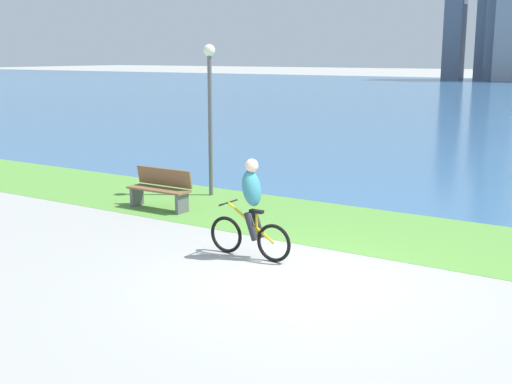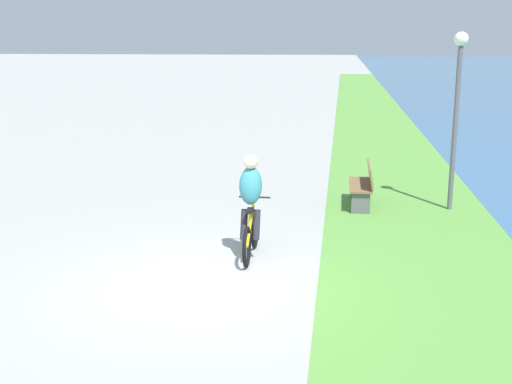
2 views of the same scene
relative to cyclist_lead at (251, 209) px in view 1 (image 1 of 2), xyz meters
name	(u,v)px [view 1 (image 1 of 2)]	position (x,y,z in m)	size (l,w,h in m)	color
ground_plane	(301,280)	(1.26, -0.55, -0.84)	(300.00, 300.00, 0.00)	#9E9E99
grass_strip_bayside	(385,231)	(1.26, 2.77, -0.83)	(120.00, 3.30, 0.01)	#59933D
cyclist_lead	(251,209)	(0.00, 0.00, 0.00)	(1.59, 0.52, 1.68)	black
bench_near_path	(160,189)	(-3.62, 1.88, -0.39)	(1.50, 0.47, 0.90)	brown
lamppost_tall	(210,97)	(-3.56, 3.66, 1.54)	(0.28, 0.28, 3.58)	#595960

